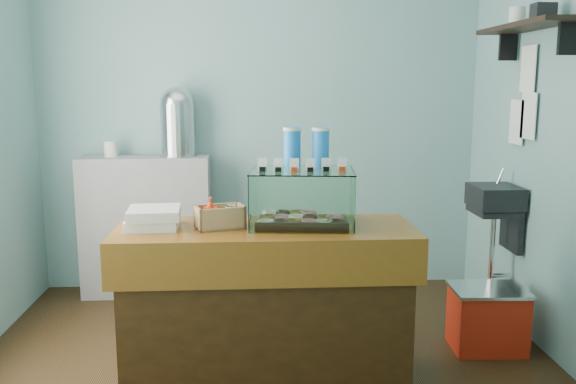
{
  "coord_description": "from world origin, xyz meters",
  "views": [
    {
      "loc": [
        -0.07,
        -3.42,
        1.65
      ],
      "look_at": [
        0.13,
        -0.15,
        1.07
      ],
      "focal_mm": 38.0,
      "sensor_mm": 36.0,
      "label": 1
    }
  ],
  "objects": [
    {
      "name": "pastry_boxes",
      "position": [
        -0.59,
        -0.23,
        0.95
      ],
      "size": [
        0.29,
        0.29,
        0.11
      ],
      "rotation": [
        0.0,
        0.0,
        0.02
      ],
      "color": "silver",
      "rests_on": "counter"
    },
    {
      "name": "back_shelf",
      "position": [
        -0.9,
        1.32,
        0.55
      ],
      "size": [
        1.0,
        0.32,
        1.1
      ],
      "primitive_type": "cube",
      "color": "#939396",
      "rests_on": "ground"
    },
    {
      "name": "room_shell",
      "position": [
        0.03,
        0.01,
        1.71
      ],
      "size": [
        3.54,
        3.04,
        2.82
      ],
      "color": "#73A7A7",
      "rests_on": "ground"
    },
    {
      "name": "coffee_urn",
      "position": [
        -0.64,
        1.33,
        1.38
      ],
      "size": [
        0.29,
        0.29,
        0.53
      ],
      "color": "silver",
      "rests_on": "back_shelf"
    },
    {
      "name": "red_cooler",
      "position": [
        1.4,
        0.13,
        0.2
      ],
      "size": [
        0.47,
        0.37,
        0.4
      ],
      "rotation": [
        0.0,
        0.0,
        -0.05
      ],
      "color": "red",
      "rests_on": "ground"
    },
    {
      "name": "ground",
      "position": [
        0.0,
        0.0,
        0.0
      ],
      "size": [
        3.5,
        3.5,
        0.0
      ],
      "primitive_type": "plane",
      "color": "black",
      "rests_on": "ground"
    },
    {
      "name": "counter",
      "position": [
        0.0,
        -0.25,
        0.46
      ],
      "size": [
        1.6,
        0.6,
        0.9
      ],
      "color": "#40220C",
      "rests_on": "ground"
    },
    {
      "name": "condiment_crate",
      "position": [
        -0.25,
        -0.26,
        0.96
      ],
      "size": [
        0.28,
        0.22,
        0.17
      ],
      "rotation": [
        0.0,
        0.0,
        0.3
      ],
      "color": "tan",
      "rests_on": "counter"
    },
    {
      "name": "display_case",
      "position": [
        0.2,
        -0.18,
        1.06
      ],
      "size": [
        0.59,
        0.46,
        0.52
      ],
      "rotation": [
        0.0,
        0.0,
        -0.1
      ],
      "color": "#32190F",
      "rests_on": "counter"
    }
  ]
}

